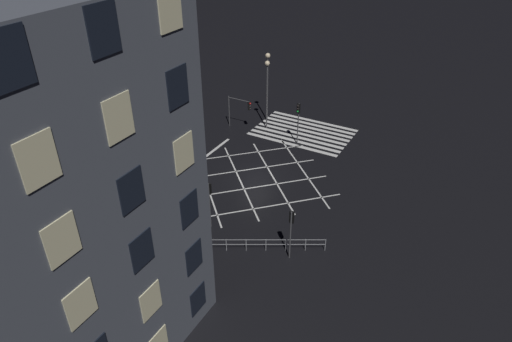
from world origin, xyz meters
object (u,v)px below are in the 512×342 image
(traffic_light_nw_cross, at_px, (291,225))
(traffic_light_se_main, at_px, (241,107))
(traffic_light_median_south, at_px, (298,116))
(street_lamp_far, at_px, (267,81))
(street_lamp_west, at_px, (268,72))
(street_tree_near, at_px, (78,163))
(waiting_car, at_px, (169,163))
(traffic_light_ne_cross, at_px, (128,163))
(traffic_light_median_north, at_px, (210,196))
(street_lamp_east, at_px, (129,111))

(traffic_light_nw_cross, bearing_deg, traffic_light_se_main, 40.36)
(traffic_light_median_south, xyz_separation_m, street_lamp_far, (4.48, -1.70, 2.30))
(traffic_light_se_main, bearing_deg, street_lamp_west, 65.55)
(traffic_light_nw_cross, height_order, street_lamp_far, street_lamp_far)
(traffic_light_nw_cross, distance_m, traffic_light_median_south, 17.26)
(street_lamp_far, bearing_deg, street_tree_near, 73.04)
(traffic_light_se_main, relative_size, waiting_car, 0.87)
(traffic_light_se_main, bearing_deg, traffic_light_ne_cross, -97.61)
(traffic_light_nw_cross, xyz_separation_m, traffic_light_median_south, (6.80, -15.86, 0.29))
(traffic_light_median_north, xyz_separation_m, street_lamp_far, (4.32, -17.34, 2.64))
(traffic_light_se_main, distance_m, street_tree_near, 19.26)
(traffic_light_nw_cross, relative_size, traffic_light_median_north, 1.02)
(street_tree_near, bearing_deg, street_lamp_far, -106.96)
(traffic_light_nw_cross, xyz_separation_m, street_lamp_east, (17.82, -3.88, 3.10))
(traffic_light_ne_cross, distance_m, waiting_car, 5.27)
(traffic_light_median_north, bearing_deg, traffic_light_ne_cross, 86.24)
(street_lamp_east, distance_m, street_tree_near, 6.81)
(traffic_light_median_south, height_order, street_lamp_east, street_lamp_east)
(waiting_car, bearing_deg, street_lamp_west, 77.44)
(traffic_light_median_south, xyz_separation_m, street_tree_near, (10.66, 18.56, 1.06))
(traffic_light_nw_cross, bearing_deg, street_lamp_west, 32.17)
(traffic_light_ne_cross, bearing_deg, street_lamp_far, -14.90)
(traffic_light_ne_cross, height_order, traffic_light_se_main, traffic_light_ne_cross)
(traffic_light_nw_cross, relative_size, traffic_light_se_main, 1.16)
(traffic_light_nw_cross, height_order, traffic_light_median_south, traffic_light_median_south)
(traffic_light_median_south, bearing_deg, street_lamp_east, -42.58)
(traffic_light_nw_cross, distance_m, street_lamp_east, 18.50)
(waiting_car, bearing_deg, traffic_light_se_main, 81.41)
(street_lamp_east, bearing_deg, waiting_car, -147.13)
(traffic_light_ne_cross, distance_m, traffic_light_nw_cross, 15.77)
(traffic_light_median_south, xyz_separation_m, traffic_light_median_north, (0.16, 15.65, -0.35))
(traffic_light_median_south, distance_m, street_lamp_far, 5.31)
(traffic_light_median_south, bearing_deg, traffic_light_se_main, -92.14)
(waiting_car, bearing_deg, street_lamp_east, -147.13)
(street_lamp_east, xyz_separation_m, street_tree_near, (-0.36, 6.57, -1.76))
(traffic_light_se_main, height_order, street_lamp_east, street_lamp_east)
(street_lamp_west, bearing_deg, traffic_light_median_north, 105.28)
(street_lamp_far, bearing_deg, traffic_light_nw_cross, 122.73)
(traffic_light_median_south, bearing_deg, street_lamp_west, -123.24)
(traffic_light_median_south, height_order, street_lamp_west, street_lamp_west)
(traffic_light_se_main, height_order, street_tree_near, street_tree_near)
(street_tree_near, bearing_deg, traffic_light_nw_cross, -171.23)
(traffic_light_median_north, bearing_deg, street_lamp_east, 71.35)
(traffic_light_median_north, distance_m, street_tree_near, 10.98)
(traffic_light_median_north, bearing_deg, traffic_light_se_main, 22.95)
(street_tree_near, bearing_deg, traffic_light_ne_cross, -116.20)
(traffic_light_ne_cross, xyz_separation_m, waiting_car, (-0.44, -4.71, -2.32))
(traffic_light_ne_cross, distance_m, street_lamp_east, 4.86)
(street_lamp_west, distance_m, street_tree_near, 22.76)
(traffic_light_median_north, xyz_separation_m, street_tree_near, (10.50, 2.91, 1.40))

